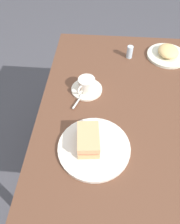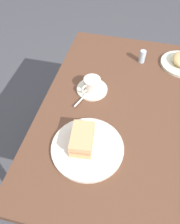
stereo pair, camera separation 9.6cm
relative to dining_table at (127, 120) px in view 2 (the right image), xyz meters
The scene contains 8 objects.
ground_plane 0.65m from the dining_table, ahead, with size 6.00×6.00×0.00m, color #46454B.
dining_table is the anchor object (origin of this frame).
sandwich_plate 0.29m from the dining_table, 151.16° to the left, with size 0.28×0.28×0.01m, color beige.
sandwich_front 0.31m from the dining_table, 146.03° to the left, with size 0.14×0.10×0.06m.
coffee_saucer 0.22m from the dining_table, 68.75° to the left, with size 0.15×0.15×0.01m, color beige.
coffee_cup 0.24m from the dining_table, 69.23° to the left, with size 0.10×0.08×0.06m.
spoon 0.24m from the dining_table, 88.83° to the left, with size 0.10×0.05×0.01m.
salt_shaker 0.37m from the dining_table, ahead, with size 0.03×0.03×0.07m, color silver.
Camera 2 is at (-0.67, 0.02, 1.51)m, focal length 36.18 mm.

